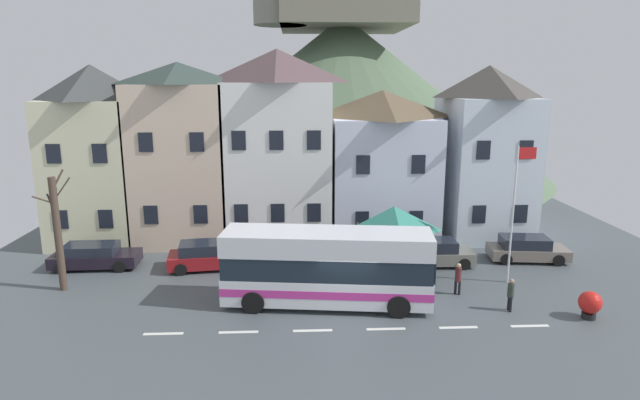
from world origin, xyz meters
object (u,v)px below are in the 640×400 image
(townhouse_02, at_px, (278,146))
(parked_car_02, at_px, (95,256))
(flagpole, at_px, (515,205))
(parked_car_03, at_px, (436,253))
(pedestrian_02, at_px, (458,276))
(pedestrian_00, at_px, (406,264))
(pedestrian_01, at_px, (511,293))
(public_bench, at_px, (379,254))
(parked_car_01, at_px, (527,249))
(bus_shelter, at_px, (394,219))
(townhouse_03, at_px, (381,164))
(townhouse_04, at_px, (484,152))
(harbour_buoy, at_px, (590,303))
(bare_tree_00, at_px, (58,232))
(townhouse_01, at_px, (182,154))
(hilltop_castle, at_px, (343,93))
(townhouse_00, at_px, (98,154))
(transit_bus, at_px, (327,268))
(parked_car_00, at_px, (206,256))

(townhouse_02, xyz_separation_m, parked_car_02, (-9.85, -5.34, -5.24))
(flagpole, bearing_deg, parked_car_03, 138.34)
(pedestrian_02, bearing_deg, flagpole, 24.90)
(pedestrian_02, bearing_deg, pedestrian_00, 142.36)
(pedestrian_01, height_order, public_bench, pedestrian_01)
(parked_car_01, bearing_deg, pedestrian_02, -132.83)
(public_bench, bearing_deg, pedestrian_00, -73.99)
(bus_shelter, relative_size, parked_car_01, 0.84)
(townhouse_03, distance_m, pedestrian_02, 11.23)
(townhouse_03, height_order, public_bench, townhouse_03)
(townhouse_02, bearing_deg, pedestrian_02, -48.72)
(townhouse_04, xyz_separation_m, parked_car_03, (-4.53, -6.11, -4.73))
(parked_car_02, height_order, parked_car_03, parked_car_03)
(parked_car_01, distance_m, harbour_buoy, 7.46)
(parked_car_01, relative_size, bare_tree_00, 0.75)
(townhouse_01, distance_m, bus_shelter, 13.97)
(hilltop_castle, height_order, flagpole, hilltop_castle)
(townhouse_02, bearing_deg, parked_car_03, -33.46)
(townhouse_04, bearing_deg, townhouse_02, -178.47)
(townhouse_00, xyz_separation_m, townhouse_03, (17.79, 0.35, -0.76))
(townhouse_04, xyz_separation_m, bare_tree_00, (-23.48, -8.77, -2.51))
(harbour_buoy, bearing_deg, pedestrian_00, 147.36)
(parked_car_03, bearing_deg, bus_shelter, -150.66)
(hilltop_castle, bearing_deg, pedestrian_01, -82.94)
(transit_bus, bearing_deg, pedestrian_00, 37.73)
(parked_car_00, bearing_deg, pedestrian_00, -20.60)
(parked_car_02, bearing_deg, townhouse_01, 49.65)
(hilltop_castle, bearing_deg, pedestrian_00, -89.12)
(townhouse_01, relative_size, townhouse_03, 1.18)
(hilltop_castle, xyz_separation_m, pedestrian_02, (2.61, -33.24, -7.69))
(townhouse_01, bearing_deg, harbour_buoy, -32.27)
(townhouse_01, height_order, transit_bus, townhouse_01)
(hilltop_castle, height_order, bare_tree_00, hilltop_castle)
(transit_bus, bearing_deg, parked_car_03, 45.12)
(townhouse_00, relative_size, pedestrian_00, 6.35)
(parked_car_02, distance_m, pedestrian_00, 16.66)
(pedestrian_02, bearing_deg, hilltop_castle, 94.49)
(harbour_buoy, bearing_deg, parked_car_01, 86.15)
(townhouse_01, bearing_deg, parked_car_02, -128.85)
(hilltop_castle, height_order, transit_bus, hilltop_castle)
(townhouse_01, relative_size, townhouse_02, 0.93)
(bus_shelter, relative_size, pedestrian_02, 2.39)
(parked_car_00, height_order, flagpole, flagpole)
(townhouse_02, relative_size, harbour_buoy, 9.73)
(hilltop_castle, relative_size, pedestrian_02, 27.69)
(townhouse_02, xyz_separation_m, parked_car_03, (8.71, -5.76, -5.20))
(townhouse_03, relative_size, pedestrian_01, 6.23)
(pedestrian_00, bearing_deg, transit_bus, -149.04)
(pedestrian_02, height_order, harbour_buoy, pedestrian_02)
(townhouse_04, height_order, pedestrian_01, townhouse_04)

